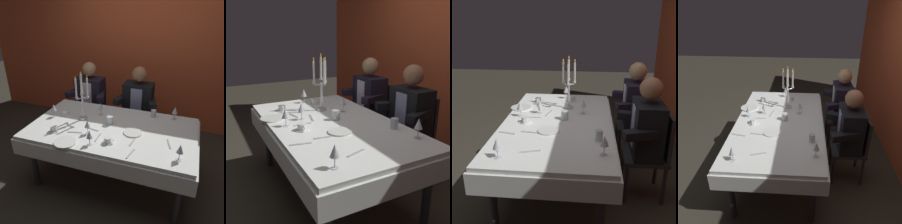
{
  "view_description": "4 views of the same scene",
  "coord_description": "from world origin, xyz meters",
  "views": [
    {
      "loc": [
        0.78,
        -2.21,
        2.08
      ],
      "look_at": [
        -0.02,
        0.06,
        0.9
      ],
      "focal_mm": 37.17,
      "sensor_mm": 36.0,
      "label": 1
    },
    {
      "loc": [
        2.13,
        -1.05,
        1.58
      ],
      "look_at": [
        0.03,
        0.05,
        0.84
      ],
      "focal_mm": 42.87,
      "sensor_mm": 36.0,
      "label": 2
    },
    {
      "loc": [
        2.56,
        0.32,
        1.8
      ],
      "look_at": [
        -0.1,
        0.06,
        0.8
      ],
      "focal_mm": 43.58,
      "sensor_mm": 36.0,
      "label": 3
    },
    {
      "loc": [
        2.51,
        0.31,
        2.23
      ],
      "look_at": [
        -0.08,
        0.13,
        0.85
      ],
      "focal_mm": 36.79,
      "sensor_mm": 36.0,
      "label": 4
    }
  ],
  "objects": [
    {
      "name": "wine_glass_1",
      "position": [
        -0.78,
        0.02,
        0.85
      ],
      "size": [
        0.07,
        0.07,
        0.16
      ],
      "color": "silver",
      "rests_on": "dining_table"
    },
    {
      "name": "dining_table",
      "position": [
        0.0,
        0.0,
        0.62
      ],
      "size": [
        1.94,
        1.14,
        0.74
      ],
      "color": "white",
      "rests_on": "ground_plane"
    },
    {
      "name": "seated_diner_0",
      "position": [
        -0.68,
        0.89,
        0.74
      ],
      "size": [
        0.63,
        0.48,
        1.24
      ],
      "color": "#272729",
      "rests_on": "ground_plane"
    },
    {
      "name": "wine_glass_4",
      "position": [
        -0.24,
        0.25,
        0.85
      ],
      "size": [
        0.07,
        0.07,
        0.16
      ],
      "color": "silver",
      "rests_on": "dining_table"
    },
    {
      "name": "seated_diner_1",
      "position": [
        0.09,
        0.89,
        0.74
      ],
      "size": [
        0.63,
        0.48,
        1.24
      ],
      "color": "#272729",
      "rests_on": "ground_plane"
    },
    {
      "name": "fork_3",
      "position": [
        -0.35,
        -0.25,
        0.74
      ],
      "size": [
        0.17,
        0.06,
        0.01
      ],
      "primitive_type": "cube",
      "rotation": [
        0.0,
        0.0,
        0.22
      ],
      "color": "#B7B7BC",
      "rests_on": "dining_table"
    },
    {
      "name": "ground_plane",
      "position": [
        0.0,
        0.0,
        0.0
      ],
      "size": [
        12.0,
        12.0,
        0.0
      ],
      "primitive_type": "plane",
      "color": "#363227"
    },
    {
      "name": "dinner_plate_0",
      "position": [
        0.26,
        -0.05,
        0.75
      ],
      "size": [
        0.21,
        0.21,
        0.01
      ],
      "primitive_type": "cylinder",
      "color": "white",
      "rests_on": "dining_table"
    },
    {
      "name": "water_tumbler_1",
      "position": [
        0.4,
        0.41,
        0.79
      ],
      "size": [
        0.07,
        0.07,
        0.1
      ],
      "primitive_type": "cylinder",
      "color": "silver",
      "rests_on": "dining_table"
    },
    {
      "name": "back_wall",
      "position": [
        0.0,
        1.66,
        1.35
      ],
      "size": [
        6.0,
        0.12,
        2.7
      ],
      "primitive_type": "cube",
      "color": "#D8562F",
      "rests_on": "ground_plane"
    },
    {
      "name": "spoon_4",
      "position": [
        0.31,
        -0.22,
        0.74
      ],
      "size": [
        0.04,
        0.17,
        0.01
      ],
      "primitive_type": "cube",
      "rotation": [
        0.0,
        0.0,
        1.45
      ],
      "color": "#B7B7BC",
      "rests_on": "dining_table"
    },
    {
      "name": "wine_glass_3",
      "position": [
        -0.1,
        -0.41,
        0.86
      ],
      "size": [
        0.07,
        0.07,
        0.16
      ],
      "color": "silver",
      "rests_on": "dining_table"
    },
    {
      "name": "wine_glass_0",
      "position": [
        -0.21,
        -0.22,
        0.85
      ],
      "size": [
        0.07,
        0.07,
        0.16
      ],
      "color": "silver",
      "rests_on": "dining_table"
    },
    {
      "name": "knife_0",
      "position": [
        -0.21,
        -0.12,
        0.74
      ],
      "size": [
        0.19,
        0.06,
        0.01
      ],
      "primitive_type": "cube",
      "rotation": [
        0.0,
        0.0,
        -0.2
      ],
      "color": "#B7B7BC",
      "rests_on": "dining_table"
    },
    {
      "name": "wine_glass_2",
      "position": [
        0.78,
        -0.37,
        0.85
      ],
      "size": [
        0.07,
        0.07,
        0.16
      ],
      "color": "silver",
      "rests_on": "dining_table"
    },
    {
      "name": "coffee_cup_0",
      "position": [
        0.07,
        -0.32,
        0.77
      ],
      "size": [
        0.13,
        0.12,
        0.06
      ],
      "color": "white",
      "rests_on": "dining_table"
    },
    {
      "name": "dinner_plate_1",
      "position": [
        -0.35,
        -0.47,
        0.75
      ],
      "size": [
        0.24,
        0.24,
        0.01
      ],
      "primitive_type": "cylinder",
      "color": "white",
      "rests_on": "dining_table"
    },
    {
      "name": "spoon_5",
      "position": [
        0.34,
        -0.44,
        0.74
      ],
      "size": [
        0.05,
        0.17,
        0.01
      ],
      "primitive_type": "cube",
      "rotation": [
        0.0,
        0.0,
        1.37
      ],
      "color": "#B7B7BC",
      "rests_on": "dining_table"
    },
    {
      "name": "candelabra",
      "position": [
        -0.41,
        0.08,
        1.01
      ],
      "size": [
        0.15,
        0.17,
        0.6
      ],
      "color": "silver",
      "rests_on": "dining_table"
    },
    {
      "name": "fork_1",
      "position": [
        0.67,
        -0.14,
        0.74
      ],
      "size": [
        0.07,
        0.17,
        0.01
      ],
      "primitive_type": "cube",
      "rotation": [
        0.0,
        0.0,
        1.87
      ],
      "color": "#B7B7BC",
      "rests_on": "dining_table"
    },
    {
      "name": "wine_glass_5",
      "position": [
        0.66,
        0.44,
        0.86
      ],
      "size": [
        0.07,
        0.07,
        0.16
      ],
      "color": "silver",
      "rests_on": "dining_table"
    },
    {
      "name": "fork_2",
      "position": [
        -0.07,
        -0.27,
        0.74
      ],
      "size": [
        0.02,
        0.17,
        0.01
      ],
      "primitive_type": "cube",
      "rotation": [
        0.0,
        0.0,
        1.6
      ],
      "color": "#B7B7BC",
      "rests_on": "dining_table"
    },
    {
      "name": "coffee_cup_2",
      "position": [
        -0.67,
        0.1,
        0.77
      ],
      "size": [
        0.13,
        0.12,
        0.06
      ],
      "color": "white",
      "rests_on": "dining_table"
    },
    {
      "name": "coffee_cup_1",
      "position": [
        -0.59,
        -0.31,
        0.77
      ],
      "size": [
        0.13,
        0.12,
        0.06
      ],
      "color": "white",
      "rests_on": "dining_table"
    },
    {
      "name": "water_tumbler_0",
      "position": [
        -0.05,
        0.07,
        0.79
      ],
      "size": [
        0.08,
        0.08,
        0.09
      ],
      "primitive_type": "cylinder",
      "color": "silver",
      "rests_on": "dining_table"
    }
  ]
}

